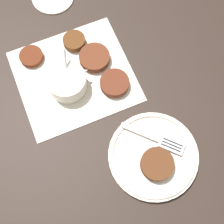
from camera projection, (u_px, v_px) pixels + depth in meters
ground_plane at (61, 72)px, 0.81m from camera, size 4.00×4.00×0.00m
napkin at (75, 76)px, 0.81m from camera, size 0.31×0.28×0.00m
sauce_bowl at (68, 82)px, 0.77m from camera, size 0.11×0.10×0.09m
fritter_0 at (31, 56)px, 0.81m from camera, size 0.06×0.06×0.01m
fritter_1 at (95, 58)px, 0.81m from camera, size 0.08×0.08×0.02m
fritter_2 at (115, 83)px, 0.79m from camera, size 0.07×0.07×0.02m
fritter_3 at (74, 41)px, 0.83m from camera, size 0.06×0.06×0.02m
serving_plate at (153, 156)px, 0.73m from camera, size 0.21×0.21×0.02m
fritter_on_plate at (157, 164)px, 0.70m from camera, size 0.08×0.08×0.02m
fork at (159, 140)px, 0.73m from camera, size 0.12×0.13×0.00m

